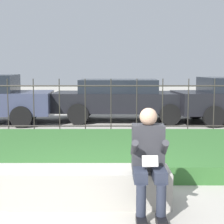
{
  "coord_description": "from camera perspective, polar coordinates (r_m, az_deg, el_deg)",
  "views": [
    {
      "loc": [
        0.34,
        -4.58,
        1.72
      ],
      "look_at": [
        0.32,
        2.2,
        0.9
      ],
      "focal_mm": 60.0,
      "sensor_mm": 36.0,
      "label": 1
    }
  ],
  "objects": [
    {
      "name": "car_parked_center",
      "position": [
        11.88,
        1.78,
        2.07
      ],
      "size": [
        4.47,
        1.94,
        1.32
      ],
      "rotation": [
        0.0,
        0.0,
        -0.04
      ],
      "color": "black",
      "rests_on": "ground_plane"
    },
    {
      "name": "stone_bench",
      "position": [
        4.85,
        -5.4,
        -11.44
      ],
      "size": [
        2.37,
        0.58,
        0.44
      ],
      "color": "#ADA89E",
      "rests_on": "ground_plane"
    },
    {
      "name": "ground_plane",
      "position": [
        4.91,
        -3.93,
        -13.64
      ],
      "size": [
        60.0,
        60.0,
        0.0
      ],
      "primitive_type": "plane",
      "color": "#A8A399"
    },
    {
      "name": "grass_berm",
      "position": [
        7.16,
        -2.59,
        -5.9
      ],
      "size": [
        9.48,
        3.39,
        0.27
      ],
      "color": "#33662D",
      "rests_on": "ground_plane"
    },
    {
      "name": "person_seated_reader",
      "position": [
        4.41,
        5.74,
        -6.86
      ],
      "size": [
        0.42,
        0.73,
        1.24
      ],
      "color": "black",
      "rests_on": "ground_plane"
    },
    {
      "name": "iron_fence",
      "position": [
        9.05,
        -2.01,
        0.78
      ],
      "size": [
        7.48,
        0.03,
        1.44
      ],
      "color": "#332D28",
      "rests_on": "ground_plane"
    }
  ]
}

